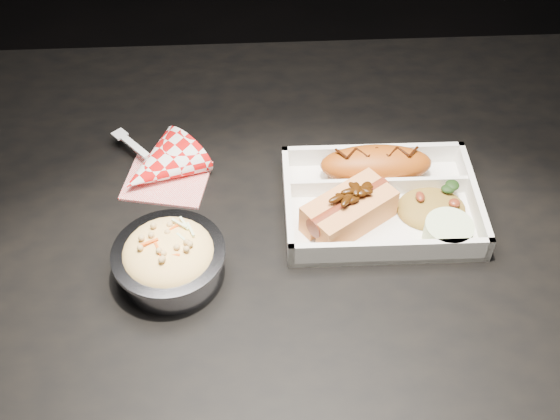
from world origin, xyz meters
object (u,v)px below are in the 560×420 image
at_px(food_tray, 380,205).
at_px(napkin_fork, 159,168).
at_px(dining_table, 297,260).
at_px(hotdog, 349,209).
at_px(foil_coleslaw_cup, 169,258).
at_px(fried_pastry, 376,164).

xyz_separation_m(food_tray, napkin_fork, (-0.29, 0.08, 0.01)).
height_order(dining_table, hotdog, hotdog).
xyz_separation_m(dining_table, foil_coleslaw_cup, (-0.16, -0.09, 0.12)).
distance_m(dining_table, foil_coleslaw_cup, 0.22).
distance_m(fried_pastry, foil_coleslaw_cup, 0.31).
bearing_deg(hotdog, food_tray, -4.69).
relative_size(dining_table, foil_coleslaw_cup, 8.92).
height_order(fried_pastry, hotdog, hotdog).
relative_size(fried_pastry, foil_coleslaw_cup, 1.12).
xyz_separation_m(dining_table, hotdog, (0.06, -0.02, 0.12)).
height_order(food_tray, napkin_fork, napkin_fork).
distance_m(dining_table, hotdog, 0.14).
height_order(fried_pastry, foil_coleslaw_cup, foil_coleslaw_cup).
relative_size(hotdog, napkin_fork, 0.84).
bearing_deg(foil_coleslaw_cup, hotdog, 16.92).
bearing_deg(foil_coleslaw_cup, food_tray, 19.34).
bearing_deg(dining_table, hotdog, -17.65).
bearing_deg(fried_pastry, napkin_fork, 175.55).
xyz_separation_m(foil_coleslaw_cup, napkin_fork, (-0.03, 0.17, -0.02)).
distance_m(food_tray, napkin_fork, 0.30).
distance_m(hotdog, napkin_fork, 0.27).
xyz_separation_m(food_tray, fried_pastry, (0.00, 0.06, 0.02)).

